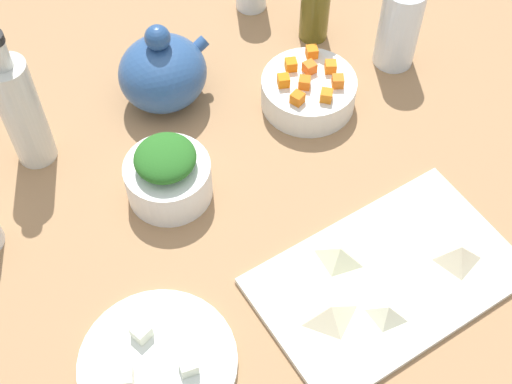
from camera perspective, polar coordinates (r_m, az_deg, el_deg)
tabletop at (r=106.34cm, az=0.00°, el=-2.04°), size 190.00×190.00×3.00cm
cutting_board at (r=100.36cm, az=10.44°, el=-6.81°), size 37.21×24.37×1.00cm
plate_tofu at (r=94.19cm, az=-7.86°, el=-13.40°), size 20.45×20.45×1.20cm
bowl_greens at (r=105.30cm, az=-7.00°, el=0.99°), size 12.71×12.71×6.42cm
bowl_carrots at (r=117.07cm, az=4.21°, el=7.99°), size 15.38×15.38×5.17cm
teapot at (r=115.90cm, az=-7.46°, el=9.49°), size 15.91×13.66×15.34cm
bottle_0 at (r=109.21cm, az=-18.29°, el=6.24°), size 6.03×6.03×24.53cm
drinking_glass_0 at (r=122.98cm, az=11.38°, el=12.84°), size 6.93×6.93×14.91cm
carrot_cube_0 at (r=118.61cm, az=4.49°, el=11.11°), size 2.41×2.41×1.80cm
carrot_cube_1 at (r=116.28cm, az=2.81°, el=10.14°), size 2.41×2.41×1.80cm
carrot_cube_2 at (r=113.59cm, az=3.91°, el=8.73°), size 2.55×2.55×1.80cm
carrot_cube_3 at (r=114.27cm, az=6.56°, el=8.80°), size 2.51×2.51×1.80cm
carrot_cube_4 at (r=116.43cm, az=5.98°, el=9.94°), size 2.51×2.51×1.80cm
carrot_cube_5 at (r=113.72cm, az=2.21°, el=8.90°), size 2.42×2.42×1.80cm
carrot_cube_6 at (r=111.21cm, az=3.34°, el=7.50°), size 2.20×2.20×1.80cm
carrot_cube_7 at (r=111.94cm, az=5.65°, el=7.69°), size 2.54×2.54×1.80cm
carrot_cube_8 at (r=116.01cm, az=4.31°, el=9.91°), size 1.91×1.91×1.80cm
chopped_greens_mound at (r=101.27cm, az=-7.29°, el=2.72°), size 12.51×12.45×3.82cm
tofu_cube_0 at (r=94.34cm, az=-9.17°, el=-10.99°), size 2.61×2.61×2.20cm
tofu_cube_1 at (r=92.24cm, az=-10.48°, el=-14.44°), size 3.03×3.03×2.20cm
tofu_cube_2 at (r=91.79cm, az=-5.43°, el=-13.65°), size 2.74×2.74×2.20cm
dumpling_0 at (r=102.22cm, az=15.94°, el=-4.72°), size 6.86×6.86×3.12cm
dumpling_1 at (r=96.02cm, az=10.49°, el=-9.39°), size 5.36×5.49×2.50cm
dumpling_2 at (r=94.89cm, az=5.97°, el=-9.48°), size 6.99×6.58×2.64cm
dumpling_3 at (r=99.20cm, az=6.69°, el=-4.93°), size 6.52×6.75×2.67cm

